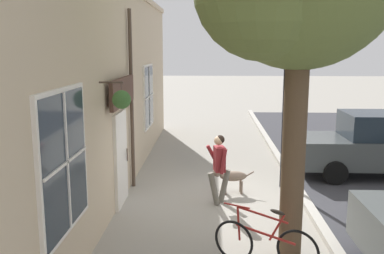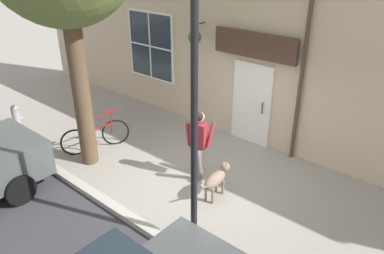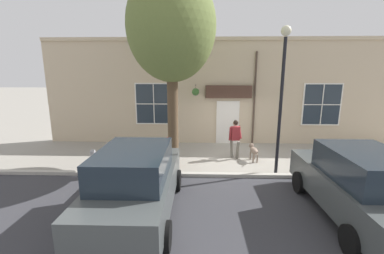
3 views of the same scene
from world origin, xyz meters
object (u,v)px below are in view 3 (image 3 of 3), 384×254
fire_hydrant (93,159)px  parked_car_nearest_curb (136,182)px  pedestrian_walking (235,136)px  street_tree_by_curb (170,33)px  leaning_bicycle (165,153)px  dog_on_leash (254,150)px  parked_car_mid_block (361,185)px  street_lamp (282,81)px

fire_hydrant → parked_car_nearest_curb: bearing=38.3°
pedestrian_walking → street_tree_by_curb: bearing=-67.3°
pedestrian_walking → fire_hydrant: (1.48, -5.28, -0.54)m
leaning_bicycle → pedestrian_walking: bearing=103.9°
dog_on_leash → parked_car_mid_block: 4.47m
dog_on_leash → street_tree_by_curb: size_ratio=0.16×
leaning_bicycle → street_lamp: bearing=76.9°
dog_on_leash → leaning_bicycle: size_ratio=0.65×
leaning_bicycle → parked_car_nearest_curb: 3.76m
dog_on_leash → street_tree_by_curb: 5.44m
parked_car_mid_block → street_lamp: street_lamp is taller
street_tree_by_curb → fire_hydrant: size_ratio=8.79×
leaning_bicycle → parked_car_nearest_curb: bearing=-3.1°
leaning_bicycle → street_lamp: street_lamp is taller
street_lamp → fire_hydrant: bearing=-91.3°
fire_hydrant → leaning_bicycle: bearing=107.5°
pedestrian_walking → parked_car_mid_block: bearing=28.3°
parked_car_mid_block → street_lamp: bearing=-157.8°
dog_on_leash → leaning_bicycle: leaning_bicycle is taller
pedestrian_walking → street_tree_by_curb: street_tree_by_curb is taller
street_tree_by_curb → fire_hydrant: bearing=-81.0°
pedestrian_walking → street_tree_by_curb: 4.68m
pedestrian_walking → fire_hydrant: 5.51m
parked_car_nearest_curb → street_tree_by_curb: bearing=171.5°
dog_on_leash → street_lamp: street_lamp is taller
fire_hydrant → street_tree_by_curb: bearing=99.0°
parked_car_mid_block → fire_hydrant: size_ratio=5.59×
pedestrian_walking → dog_on_leash: bearing=67.6°
dog_on_leash → street_tree_by_curb: bearing=-76.9°
street_tree_by_curb → leaning_bicycle: (-0.35, -0.30, -4.40)m
dog_on_leash → street_lamp: (1.33, 0.52, 2.77)m
street_lamp → fire_hydrant: street_lamp is taller
street_tree_by_curb → leaning_bicycle: street_tree_by_curb is taller
leaning_bicycle → street_tree_by_curb: bearing=41.2°
leaning_bicycle → parked_car_nearest_curb: size_ratio=0.38×
dog_on_leash → fire_hydrant: 6.11m
pedestrian_walking → fire_hydrant: pedestrian_walking is taller
street_tree_by_curb → parked_car_nearest_curb: (3.37, -0.50, -3.90)m
parked_car_nearest_curb → parked_car_mid_block: bearing=89.8°
dog_on_leash → parked_car_mid_block: parked_car_mid_block is taller
pedestrian_walking → leaning_bicycle: bearing=-76.1°
street_tree_by_curb → dog_on_leash: bearing=103.1°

